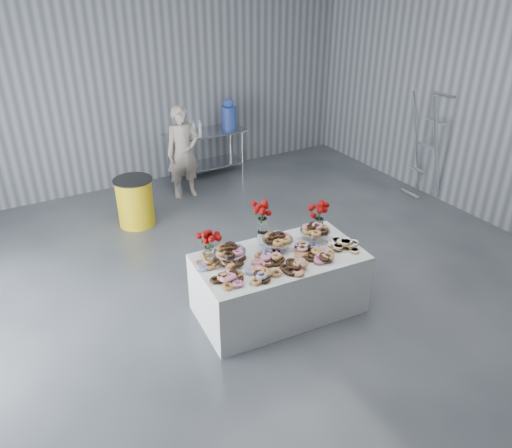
{
  "coord_description": "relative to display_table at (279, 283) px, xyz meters",
  "views": [
    {
      "loc": [
        -2.74,
        -4.12,
        3.74
      ],
      "look_at": [
        -0.16,
        0.36,
        0.97
      ],
      "focal_mm": 35.0,
      "sensor_mm": 36.0,
      "label": 1
    }
  ],
  "objects": [
    {
      "name": "display_table",
      "position": [
        0.0,
        0.0,
        0.0
      ],
      "size": [
        1.97,
        1.14,
        0.75
      ],
      "primitive_type": "cube",
      "rotation": [
        0.0,
        0.0,
        -0.07
      ],
      "color": "white",
      "rests_on": "ground"
    },
    {
      "name": "danish_pile",
      "position": [
        0.74,
        -0.2,
        0.43
      ],
      "size": [
        0.48,
        0.48,
        0.11
      ],
      "primitive_type": null,
      "color": "white",
      "rests_on": "display_table"
    },
    {
      "name": "donut_mounds",
      "position": [
        -0.0,
        -0.05,
        0.42
      ],
      "size": [
        1.86,
        0.93,
        0.09
      ],
      "primitive_type": null,
      "rotation": [
        0.0,
        0.0,
        -0.07
      ],
      "color": "#B87743",
      "rests_on": "display_table"
    },
    {
      "name": "bouquet_center",
      "position": [
        -0.02,
        0.35,
        0.75
      ],
      "size": [
        0.26,
        0.26,
        0.57
      ],
      "color": "silver",
      "rests_on": "display_table"
    },
    {
      "name": "room_walls",
      "position": [
        -0.17,
        0.15,
        2.26
      ],
      "size": [
        8.04,
        9.04,
        4.02
      ],
      "color": "gray",
      "rests_on": "ground"
    },
    {
      "name": "bouquet_left",
      "position": [
        -0.73,
        0.3,
        0.67
      ],
      "size": [
        0.26,
        0.26,
        0.42
      ],
      "color": "white",
      "rests_on": "display_table"
    },
    {
      "name": "cake_stand_right",
      "position": [
        0.56,
        0.11,
        0.52
      ],
      "size": [
        0.36,
        0.36,
        0.17
      ],
      "color": "silver",
      "rests_on": "display_table"
    },
    {
      "name": "prep_table",
      "position": [
        1.0,
        4.18,
        0.24
      ],
      "size": [
        1.5,
        0.6,
        0.9
      ],
      "color": "silver",
      "rests_on": "ground"
    },
    {
      "name": "drink_bottles",
      "position": [
        0.68,
        4.08,
        0.66
      ],
      "size": [
        0.54,
        0.08,
        0.27
      ],
      "primitive_type": null,
      "color": "#268C33",
      "rests_on": "prep_table"
    },
    {
      "name": "cake_stand_mid",
      "position": [
        0.06,
        0.15,
        0.52
      ],
      "size": [
        0.36,
        0.36,
        0.17
      ],
      "color": "silver",
      "rests_on": "display_table"
    },
    {
      "name": "stepladder",
      "position": [
        3.85,
        1.48,
        0.57
      ],
      "size": [
        0.73,
        0.48,
        1.89
      ],
      "primitive_type": null,
      "rotation": [
        0.0,
        -0.26,
        0.0
      ],
      "color": "silver",
      "rests_on": "ground"
    },
    {
      "name": "water_jug",
      "position": [
        1.5,
        4.18,
        0.77
      ],
      "size": [
        0.28,
        0.28,
        0.55
      ],
      "color": "blue",
      "rests_on": "prep_table"
    },
    {
      "name": "ground",
      "position": [
        0.1,
        0.08,
        -0.38
      ],
      "size": [
        9.0,
        9.0,
        0.0
      ],
      "primitive_type": "plane",
      "color": "#34373B",
      "rests_on": "ground"
    },
    {
      "name": "trash_barrel",
      "position": [
        -0.77,
        2.97,
        0.01
      ],
      "size": [
        0.6,
        0.6,
        0.77
      ],
      "rotation": [
        0.0,
        0.0,
        -0.06
      ],
      "color": "yellow",
      "rests_on": "ground"
    },
    {
      "name": "cake_stand_left",
      "position": [
        -0.54,
        0.19,
        0.52
      ],
      "size": [
        0.36,
        0.36,
        0.17
      ],
      "color": "silver",
      "rests_on": "display_table"
    },
    {
      "name": "bouquet_right",
      "position": [
        0.72,
        0.25,
        0.67
      ],
      "size": [
        0.26,
        0.26,
        0.42
      ],
      "color": "white",
      "rests_on": "display_table"
    },
    {
      "name": "person",
      "position": [
        0.32,
        3.59,
        0.43
      ],
      "size": [
        0.61,
        0.43,
        1.6
      ],
      "primitive_type": "imported",
      "rotation": [
        0.0,
        0.0,
        -0.08
      ],
      "color": "#CC8C93",
      "rests_on": "ground"
    }
  ]
}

